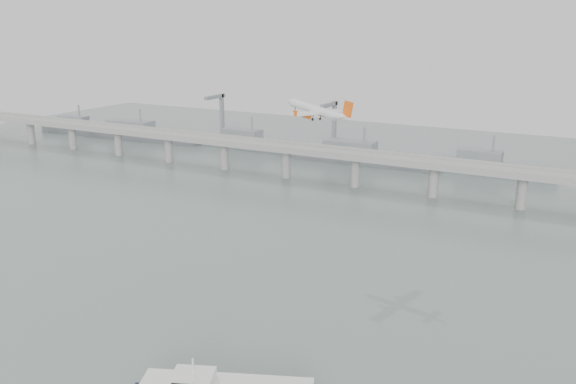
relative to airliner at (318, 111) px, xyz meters
The scene contains 4 objects.
ground 101.80m from the airliner, 91.24° to the right, with size 900.00×900.00×0.00m, color slate.
bridge 131.32m from the airliner, 91.33° to the left, with size 800.00×22.00×23.90m.
distant_fleet 251.53m from the airliner, 129.98° to the left, with size 453.00×60.90×40.00m.
airliner is the anchor object (origin of this frame).
Camera 1 is at (110.94, -149.79, 101.13)m, focal length 38.00 mm.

